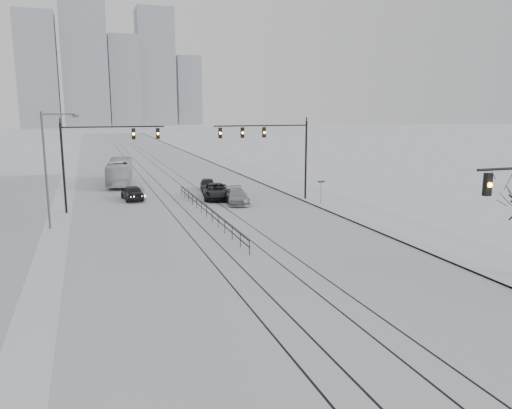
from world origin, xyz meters
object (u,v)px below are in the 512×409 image
object	(u,v)px
sedan_sb_outer	(135,194)
sedan_nb_front	(216,191)
sedan_sb_inner	(132,193)
sedan_nb_far	(208,185)
box_truck	(120,172)
sedan_nb_right	(237,196)

from	to	relation	value
sedan_sb_outer	sedan_nb_front	world-z (taller)	sedan_nb_front
sedan_sb_outer	sedan_sb_inner	bearing A→B (deg)	2.26
sedan_sb_outer	sedan_nb_far	xyz separation A→B (m)	(8.46, 3.23, 0.05)
box_truck	sedan_sb_outer	bearing A→B (deg)	100.43
sedan_nb_far	sedan_nb_right	bearing A→B (deg)	-75.34
sedan_sb_outer	sedan_nb_front	distance (m)	8.31
sedan_sb_inner	box_truck	distance (m)	11.40
box_truck	sedan_nb_right	bearing A→B (deg)	127.78
sedan_nb_front	sedan_nb_right	size ratio (longest dim) A/B	1.12
sedan_nb_front	sedan_nb_far	bearing A→B (deg)	95.96
sedan_sb_outer	box_truck	size ratio (longest dim) A/B	0.36
sedan_sb_outer	sedan_nb_front	bearing A→B (deg)	158.26
sedan_nb_front	sedan_nb_far	distance (m)	5.34
sedan_nb_far	sedan_sb_outer	bearing A→B (deg)	-150.03
sedan_nb_right	sedan_nb_far	size ratio (longest dim) A/B	1.22
sedan_nb_front	box_truck	size ratio (longest dim) A/B	0.51
sedan_nb_right	sedan_nb_front	bearing A→B (deg)	118.51
sedan_sb_inner	sedan_nb_far	distance (m)	9.30
sedan_sb_outer	sedan_nb_right	world-z (taller)	sedan_nb_right
sedan_nb_far	box_truck	distance (m)	12.27
sedan_nb_far	box_truck	world-z (taller)	box_truck
sedan_nb_front	sedan_nb_far	world-z (taller)	sedan_nb_front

